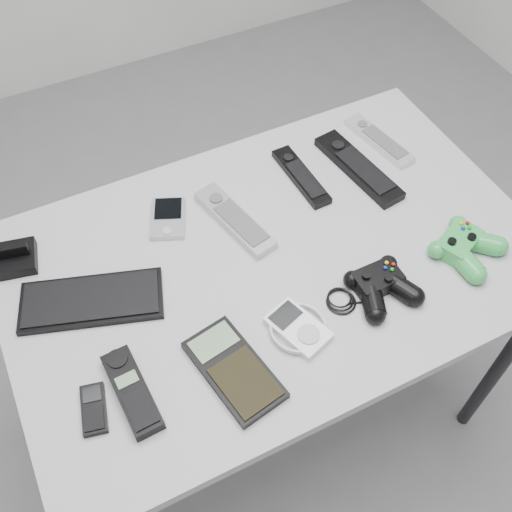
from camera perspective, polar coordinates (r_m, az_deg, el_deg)
name	(u,v)px	position (r m, az deg, el deg)	size (l,w,h in m)	color
floor	(252,404)	(1.81, -0.35, -13.92)	(3.50, 3.50, 0.00)	slate
desk	(273,275)	(1.24, 1.61, -1.86)	(1.06, 0.68, 0.71)	#A7A7AA
pda_keyboard	(92,300)	(1.17, -15.39, -4.07)	(0.27, 0.11, 0.02)	black
dock_bracket	(10,255)	(1.26, -22.37, 0.05)	(0.09, 0.08, 0.05)	black
pda	(168,218)	(1.26, -8.38, 3.61)	(0.07, 0.11, 0.02)	#ACACB3
remote_silver_a	(235,219)	(1.24, -2.04, 3.54)	(0.05, 0.21, 0.02)	#ACACB3
remote_black_a	(301,176)	(1.33, 4.31, 7.62)	(0.04, 0.19, 0.02)	black
remote_black_b	(358,167)	(1.36, 9.72, 8.34)	(0.06, 0.25, 0.02)	black
remote_silver_b	(379,140)	(1.44, 11.63, 10.77)	(0.04, 0.19, 0.02)	silver
mobile_phone	(94,409)	(1.06, -15.20, -13.88)	(0.04, 0.09, 0.02)	black
cordless_handset	(132,391)	(1.05, -11.73, -12.50)	(0.05, 0.16, 0.03)	black
calculator	(234,369)	(1.05, -2.12, -10.73)	(0.10, 0.19, 0.02)	black
mp3_player	(298,328)	(1.09, 4.03, -6.83)	(0.11, 0.11, 0.02)	white
controller_black	(381,284)	(1.15, 11.82, -2.66)	(0.21, 0.13, 0.04)	black
controller_green	(465,245)	(1.25, 19.27, 0.98)	(0.13, 0.14, 0.04)	#258B40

